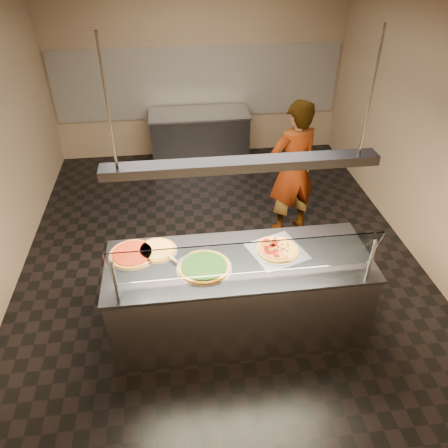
{
  "coord_description": "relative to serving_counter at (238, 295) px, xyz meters",
  "views": [
    {
      "loc": [
        -0.51,
        -4.52,
        3.6
      ],
      "look_at": [
        -0.04,
        -0.87,
        1.02
      ],
      "focal_mm": 35.0,
      "sensor_mm": 36.0,
      "label": 1
    }
  ],
  "objects": [
    {
      "name": "wall_front",
      "position": [
        -0.04,
        -1.65,
        1.03
      ],
      "size": [
        5.0,
        0.02,
        3.0
      ],
      "primitive_type": "cube",
      "color": "#907E5C",
      "rests_on": "ground"
    },
    {
      "name": "heat_lamp_housing",
      "position": [
        -0.0,
        0.0,
        1.48
      ],
      "size": [
        2.3,
        0.18,
        0.08
      ],
      "primitive_type": "cube",
      "color": "#3B3B41",
      "rests_on": "ceiling"
    },
    {
      "name": "pizza_spinach",
      "position": [
        -0.34,
        -0.07,
        0.48
      ],
      "size": [
        0.52,
        0.52,
        0.03
      ],
      "color": "silver",
      "rests_on": "serving_counter"
    },
    {
      "name": "pizza_cheese",
      "position": [
        -0.78,
        0.24,
        0.48
      ],
      "size": [
        0.4,
        0.4,
        0.03
      ],
      "color": "silver",
      "rests_on": "serving_counter"
    },
    {
      "name": "half_pizza_sausage",
      "position": [
        0.48,
        0.09,
        0.49
      ],
      "size": [
        0.32,
        0.45,
        0.04
      ],
      "color": "#9B621B",
      "rests_on": "perforated_tray"
    },
    {
      "name": "tile_band",
      "position": [
        -0.04,
        4.34,
        0.83
      ],
      "size": [
        4.9,
        0.02,
        1.2
      ],
      "primitive_type": "cube",
      "color": "silver",
      "rests_on": "wall_back"
    },
    {
      "name": "serving_counter",
      "position": [
        0.0,
        0.0,
        0.0
      ],
      "size": [
        2.55,
        0.94,
        0.93
      ],
      "color": "#B7B7BC",
      "rests_on": "ground"
    },
    {
      "name": "pizza_tomato",
      "position": [
        -1.02,
        0.21,
        0.48
      ],
      "size": [
        0.47,
        0.47,
        0.03
      ],
      "color": "silver",
      "rests_on": "serving_counter"
    },
    {
      "name": "half_pizza_pepperoni",
      "position": [
        0.29,
        0.09,
        0.5
      ],
      "size": [
        0.32,
        0.45,
        0.05
      ],
      "color": "#9B621B",
      "rests_on": "perforated_tray"
    },
    {
      "name": "prep_table",
      "position": [
        -0.08,
        3.91,
        0.0
      ],
      "size": [
        1.69,
        0.74,
        0.93
      ],
      "color": "#3B3B41",
      "rests_on": "ground"
    },
    {
      "name": "wall_right",
      "position": [
        2.47,
        1.36,
        1.03
      ],
      "size": [
        0.02,
        6.0,
        3.0
      ],
      "primitive_type": "cube",
      "color": "#907E5C",
      "rests_on": "ground"
    },
    {
      "name": "ground",
      "position": [
        -0.04,
        1.36,
        -0.48
      ],
      "size": [
        5.0,
        6.0,
        0.02
      ],
      "primitive_type": "cube",
      "color": "black",
      "rests_on": "ground"
    },
    {
      "name": "lamp_rod_right",
      "position": [
        1.0,
        0.0,
        2.03
      ],
      "size": [
        0.02,
        0.02,
        1.01
      ],
      "primitive_type": "cylinder",
      "color": "#B7B7BC",
      "rests_on": "ceiling"
    },
    {
      "name": "pizza_spatula",
      "position": [
        -0.58,
        0.06,
        0.49
      ],
      "size": [
        0.28,
        0.18,
        0.02
      ],
      "color": "#B7B7BC",
      "rests_on": "pizza_spinach"
    },
    {
      "name": "perforated_tray",
      "position": [
        0.39,
        0.09,
        0.47
      ],
      "size": [
        0.62,
        0.62,
        0.01
      ],
      "color": "silver",
      "rests_on": "serving_counter"
    },
    {
      "name": "sneeze_guard",
      "position": [
        0.0,
        -0.34,
        0.76
      ],
      "size": [
        2.31,
        0.18,
        0.54
      ],
      "color": "#B7B7BC",
      "rests_on": "serving_counter"
    },
    {
      "name": "worker",
      "position": [
        0.98,
        1.73,
        0.46
      ],
      "size": [
        0.78,
        0.62,
        1.86
      ],
      "primitive_type": "imported",
      "rotation": [
        0.0,
        0.0,
        3.44
      ],
      "color": "#38373F",
      "rests_on": "ground"
    },
    {
      "name": "wall_back",
      "position": [
        -0.04,
        4.37,
        1.03
      ],
      "size": [
        5.0,
        0.02,
        3.0
      ],
      "primitive_type": "cube",
      "color": "#907E5C",
      "rests_on": "ground"
    },
    {
      "name": "lamp_rod_left",
      "position": [
        -1.0,
        0.0,
        2.03
      ],
      "size": [
        0.02,
        0.02,
        1.01
      ],
      "primitive_type": "cylinder",
      "color": "#B7B7BC",
      "rests_on": "ceiling"
    }
  ]
}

